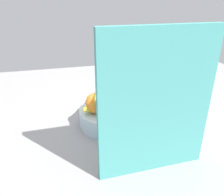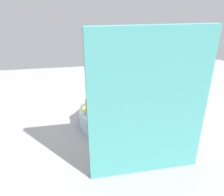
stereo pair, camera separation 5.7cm
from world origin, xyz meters
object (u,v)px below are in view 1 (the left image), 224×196
at_px(orange_front_left, 119,104).
at_px(orange_center, 105,95).
at_px(cutting_board, 156,106).
at_px(fruit_bowl, 112,116).
at_px(orange_front_right, 122,95).
at_px(orange_back_left, 96,103).
at_px(banana_bunch, 104,97).

distance_m(orange_front_left, orange_center, 0.08).
bearing_deg(orange_center, cutting_board, 101.45).
xyz_separation_m(fruit_bowl, orange_front_right, (-0.04, -0.03, 0.06)).
distance_m(orange_front_left, orange_back_left, 0.08).
bearing_deg(orange_front_right, orange_center, -12.35).
relative_size(fruit_bowl, orange_center, 3.29).
bearing_deg(orange_back_left, fruit_bowl, -167.24).
xyz_separation_m(orange_front_left, cutting_board, (-0.03, 0.20, 0.09)).
xyz_separation_m(fruit_bowl, orange_center, (0.01, -0.04, 0.06)).
bearing_deg(banana_bunch, orange_front_right, -169.25).
bearing_deg(orange_center, orange_front_right, 167.65).
height_order(fruit_bowl, orange_back_left, orange_back_left).
distance_m(orange_center, cutting_board, 0.30).
relative_size(orange_front_left, cutting_board, 0.19).
bearing_deg(orange_back_left, orange_center, -129.04).
distance_m(orange_front_left, orange_front_right, 0.07).
height_order(fruit_bowl, banana_bunch, banana_bunch).
relative_size(orange_front_left, orange_back_left, 1.00).
bearing_deg(orange_center, orange_front_left, 109.70).
relative_size(orange_front_left, orange_front_right, 1.00).
relative_size(orange_center, orange_back_left, 1.00).
xyz_separation_m(fruit_bowl, cutting_board, (-0.04, 0.24, 0.15)).
bearing_deg(orange_front_left, fruit_bowl, -70.37).
bearing_deg(orange_center, banana_bunch, 70.63).
relative_size(fruit_bowl, orange_back_left, 3.29).
bearing_deg(banana_bunch, cutting_board, 104.52).
bearing_deg(fruit_bowl, orange_front_left, 109.63).
distance_m(fruit_bowl, orange_center, 0.08).
xyz_separation_m(orange_center, orange_back_left, (0.04, 0.05, 0.00)).
bearing_deg(orange_back_left, cutting_board, 113.79).
distance_m(orange_back_left, cutting_board, 0.26).
bearing_deg(orange_front_right, orange_front_left, 63.93).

